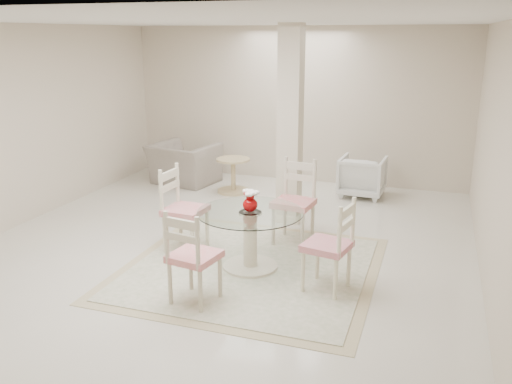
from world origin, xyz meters
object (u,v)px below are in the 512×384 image
(dining_chair_north, at_px, (296,195))
(armchair_white, at_px, (362,176))
(dining_table, at_px, (250,240))
(recliner_taupe, at_px, (184,164))
(red_vase, at_px, (250,200))
(column, at_px, (290,126))
(dining_chair_east, at_px, (334,240))
(dining_chair_west, at_px, (180,203))
(side_table, at_px, (233,177))
(dining_chair_south, at_px, (190,251))

(dining_chair_north, height_order, armchair_white, dining_chair_north)
(dining_table, xyz_separation_m, recliner_taupe, (-2.33, 3.09, 0.01))
(red_vase, xyz_separation_m, armchair_white, (0.77, 3.30, -0.48))
(column, relative_size, dining_table, 2.29)
(dining_chair_east, bearing_deg, armchair_white, -164.85)
(dining_chair_east, height_order, dining_chair_west, dining_chair_west)
(red_vase, height_order, side_table, red_vase)
(dining_chair_north, height_order, dining_chair_south, dining_chair_north)
(dining_chair_west, bearing_deg, dining_table, -100.91)
(dining_chair_south, bearing_deg, dining_chair_east, -140.75)
(column, relative_size, dining_chair_south, 2.51)
(dining_chair_north, xyz_separation_m, side_table, (-1.55, 1.83, -0.35))
(dining_chair_south, height_order, armchair_white, dining_chair_south)
(dining_chair_east, relative_size, dining_chair_west, 0.95)
(dining_table, xyz_separation_m, dining_chair_north, (0.26, 0.99, 0.27))
(armchair_white, height_order, side_table, armchair_white)
(dining_table, bearing_deg, red_vase, -33.69)
(dining_chair_west, bearing_deg, column, -28.88)
(red_vase, distance_m, dining_chair_south, 1.05)
(dining_table, relative_size, recliner_taupe, 1.09)
(armchair_white, relative_size, side_table, 1.25)
(column, height_order, dining_chair_east, column)
(dining_chair_east, relative_size, recliner_taupe, 1.01)
(armchair_white, bearing_deg, dining_chair_north, 80.23)
(armchair_white, bearing_deg, dining_chair_east, 96.18)
(red_vase, bearing_deg, recliner_taupe, 127.01)
(dining_chair_north, xyz_separation_m, recliner_taupe, (-2.59, 2.10, -0.26))
(column, distance_m, dining_chair_east, 2.39)
(column, distance_m, red_vase, 1.84)
(dining_chair_south, xyz_separation_m, recliner_taupe, (-2.06, 4.08, -0.21))
(dining_chair_east, distance_m, armchair_white, 3.58)
(dining_table, xyz_separation_m, red_vase, (0.00, -0.00, 0.46))
(red_vase, relative_size, armchair_white, 0.35)
(armchair_white, bearing_deg, red_vase, 79.66)
(armchair_white, xyz_separation_m, side_table, (-2.07, -0.48, -0.06))
(dining_chair_north, height_order, side_table, dining_chair_north)
(dining_chair_north, relative_size, dining_chair_west, 1.02)
(red_vase, bearing_deg, dining_chair_south, -105.21)
(armchair_white, distance_m, side_table, 2.12)
(dining_chair_east, xyz_separation_m, recliner_taupe, (-3.31, 3.36, -0.22))
(recliner_taupe, bearing_deg, dining_table, 137.31)
(dining_chair_north, xyz_separation_m, armchair_white, (0.52, 2.31, -0.29))
(side_table, bearing_deg, dining_chair_south, -74.92)
(dining_chair_west, bearing_deg, dining_chair_south, -146.03)
(dining_table, relative_size, armchair_white, 1.63)
(column, relative_size, dining_chair_east, 2.48)
(red_vase, bearing_deg, dining_chair_west, 165.35)
(column, bearing_deg, dining_chair_west, -122.54)
(side_table, bearing_deg, armchair_white, 13.12)
(armchair_white, bearing_deg, side_table, 15.98)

